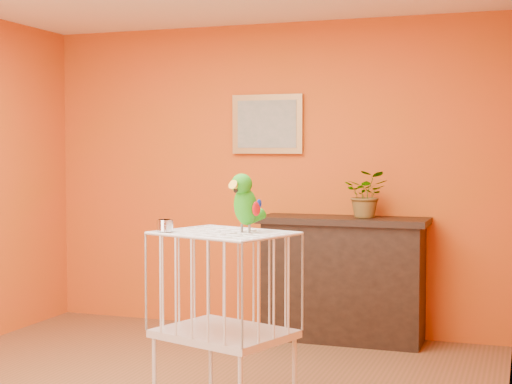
% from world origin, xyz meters
% --- Properties ---
extents(room_shell, '(4.50, 4.50, 4.50)m').
position_xyz_m(room_shell, '(0.00, 0.00, 1.58)').
color(room_shell, '#C94412').
rests_on(room_shell, ground).
extents(console_cabinet, '(1.34, 0.48, 1.00)m').
position_xyz_m(console_cabinet, '(0.71, 2.02, 0.50)').
color(console_cabinet, black).
rests_on(console_cabinet, ground).
extents(potted_plant, '(0.37, 0.40, 0.29)m').
position_xyz_m(potted_plant, '(0.89, 2.02, 1.14)').
color(potted_plant, '#26722D').
rests_on(potted_plant, console_cabinet).
extents(framed_picture, '(0.62, 0.04, 0.50)m').
position_xyz_m(framed_picture, '(0.00, 2.22, 1.75)').
color(framed_picture, '#A3753A').
rests_on(framed_picture, room_shell).
extents(birdcage, '(0.83, 0.73, 1.07)m').
position_xyz_m(birdcage, '(0.50, -0.06, 0.56)').
color(birdcage, beige).
rests_on(birdcage, ground).
extents(feed_cup, '(0.09, 0.09, 0.06)m').
position_xyz_m(feed_cup, '(0.18, -0.14, 1.11)').
color(feed_cup, silver).
rests_on(feed_cup, birdcage).
extents(parrot, '(0.18, 0.30, 0.33)m').
position_xyz_m(parrot, '(0.61, -0.01, 1.24)').
color(parrot, '#59544C').
rests_on(parrot, birdcage).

